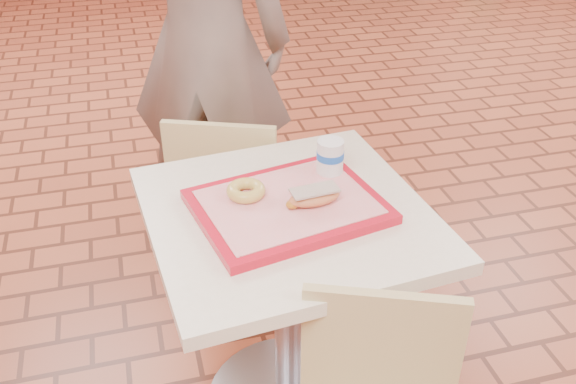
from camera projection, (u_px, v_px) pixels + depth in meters
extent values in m
cube|color=brown|center=(497.00, 288.00, 2.65)|extent=(8.00, 10.00, 0.01)
cube|color=beige|center=(288.00, 217.00, 1.75)|extent=(0.74, 0.74, 0.04)
cylinder|color=gray|center=(288.00, 322.00, 1.96)|extent=(0.08, 0.08, 0.74)
cube|color=tan|center=(380.00, 359.00, 1.53)|extent=(0.36, 0.17, 0.41)
cube|color=tan|center=(234.00, 206.00, 2.46)|extent=(0.50, 0.50, 0.04)
cube|color=tan|center=(221.00, 179.00, 2.20)|extent=(0.36, 0.17, 0.42)
cylinder|color=gray|center=(283.00, 227.00, 2.69)|extent=(0.03, 0.03, 0.37)
cylinder|color=gray|center=(206.00, 222.00, 2.73)|extent=(0.03, 0.03, 0.37)
cylinder|color=gray|center=(271.00, 278.00, 2.42)|extent=(0.03, 0.03, 0.37)
cylinder|color=gray|center=(186.00, 271.00, 2.46)|extent=(0.03, 0.03, 0.37)
imported|color=#6D5D55|center=(205.00, 39.00, 2.48)|extent=(0.80, 0.68, 1.86)
cube|color=#B20D1E|center=(288.00, 206.00, 1.73)|extent=(0.49, 0.38, 0.03)
cube|color=#E18585|center=(288.00, 202.00, 1.73)|extent=(0.43, 0.32, 0.00)
torus|color=gold|center=(246.00, 190.00, 1.74)|extent=(0.12, 0.12, 0.03)
ellipsoid|color=#BD6437|center=(314.00, 197.00, 1.71)|extent=(0.15, 0.08, 0.04)
cube|color=beige|center=(315.00, 190.00, 1.69)|extent=(0.13, 0.07, 0.01)
ellipsoid|color=#A86017|center=(292.00, 205.00, 1.69)|extent=(0.04, 0.03, 0.02)
cylinder|color=silver|center=(330.00, 156.00, 1.83)|extent=(0.08, 0.08, 0.10)
cylinder|color=blue|center=(330.00, 155.00, 1.83)|extent=(0.08, 0.08, 0.02)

